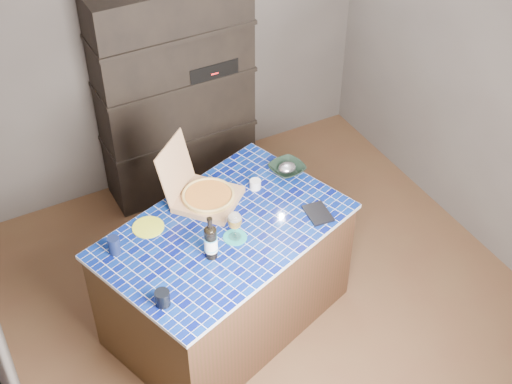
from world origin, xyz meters
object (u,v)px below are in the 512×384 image
mead_bottle (211,242)px  wine_glass (235,221)px  kitchen_island (226,275)px  dvd_case (318,213)px  bowl (287,169)px  pizza_box (205,194)px

mead_bottle → wine_glass: 0.21m
kitchen_island → dvd_case: dvd_case is taller
mead_bottle → bowl: mead_bottle is taller
wine_glass → bowl: (0.61, 0.41, -0.11)m
pizza_box → mead_bottle: 0.51m
kitchen_island → bowl: (0.63, 0.30, 0.45)m
wine_glass → dvd_case: size_ratio=1.00×
kitchen_island → mead_bottle: 0.60m
pizza_box → wine_glass: pizza_box is taller
wine_glass → dvd_case: (0.56, -0.06, -0.13)m
mead_bottle → dvd_case: mead_bottle is taller
kitchen_island → dvd_case: (0.59, -0.16, 0.43)m
pizza_box → dvd_case: pizza_box is taller
kitchen_island → bowl: bowl is taller
kitchen_island → pizza_box: pizza_box is taller
kitchen_island → wine_glass: (0.03, -0.10, 0.57)m
pizza_box → mead_bottle: (-0.18, -0.47, 0.06)m
kitchen_island → pizza_box: size_ratio=3.05×
pizza_box → dvd_case: (0.58, -0.46, -0.05)m
kitchen_island → bowl: size_ratio=7.72×
dvd_case → bowl: bearing=91.2°
mead_bottle → bowl: (0.80, 0.48, -0.09)m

